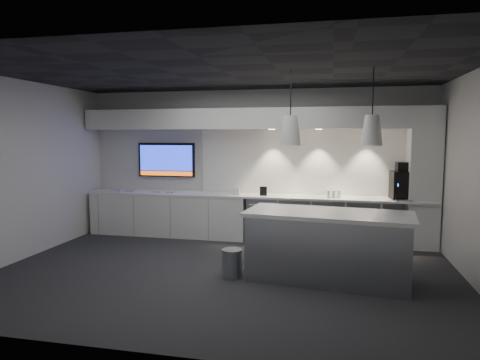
% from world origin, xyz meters
% --- Properties ---
extents(floor, '(7.00, 7.00, 0.00)m').
position_xyz_m(floor, '(0.00, 0.00, 0.00)').
color(floor, '#28282A').
rests_on(floor, ground).
extents(ceiling, '(7.00, 7.00, 0.00)m').
position_xyz_m(ceiling, '(0.00, 0.00, 3.00)').
color(ceiling, black).
rests_on(ceiling, wall_back).
extents(wall_back, '(7.00, 0.00, 7.00)m').
position_xyz_m(wall_back, '(0.00, 2.50, 1.50)').
color(wall_back, silver).
rests_on(wall_back, floor).
extents(wall_front, '(7.00, 0.00, 7.00)m').
position_xyz_m(wall_front, '(0.00, -2.50, 1.50)').
color(wall_front, silver).
rests_on(wall_front, floor).
extents(wall_left, '(0.00, 7.00, 7.00)m').
position_xyz_m(wall_left, '(-3.50, 0.00, 1.50)').
color(wall_left, silver).
rests_on(wall_left, floor).
extents(back_counter, '(6.80, 0.65, 0.04)m').
position_xyz_m(back_counter, '(0.00, 2.17, 0.88)').
color(back_counter, white).
rests_on(back_counter, left_base_cabinets).
extents(left_base_cabinets, '(3.30, 0.63, 0.86)m').
position_xyz_m(left_base_cabinets, '(-1.75, 2.17, 0.43)').
color(left_base_cabinets, white).
rests_on(left_base_cabinets, floor).
extents(fridge_unit_a, '(0.60, 0.61, 0.85)m').
position_xyz_m(fridge_unit_a, '(0.25, 2.17, 0.42)').
color(fridge_unit_a, '#93969B').
rests_on(fridge_unit_a, floor).
extents(fridge_unit_b, '(0.60, 0.61, 0.85)m').
position_xyz_m(fridge_unit_b, '(0.88, 2.17, 0.42)').
color(fridge_unit_b, '#93969B').
rests_on(fridge_unit_b, floor).
extents(fridge_unit_c, '(0.60, 0.61, 0.85)m').
position_xyz_m(fridge_unit_c, '(1.51, 2.17, 0.42)').
color(fridge_unit_c, '#93969B').
rests_on(fridge_unit_c, floor).
extents(fridge_unit_d, '(0.60, 0.61, 0.85)m').
position_xyz_m(fridge_unit_d, '(2.14, 2.17, 0.42)').
color(fridge_unit_d, '#93969B').
rests_on(fridge_unit_d, floor).
extents(backsplash, '(4.60, 0.03, 1.30)m').
position_xyz_m(backsplash, '(1.20, 2.48, 1.55)').
color(backsplash, white).
rests_on(backsplash, wall_back).
extents(soffit, '(6.90, 0.60, 0.40)m').
position_xyz_m(soffit, '(0.00, 2.20, 2.40)').
color(soffit, white).
rests_on(soffit, wall_back).
extents(column, '(0.55, 0.55, 2.60)m').
position_xyz_m(column, '(3.20, 2.20, 1.30)').
color(column, white).
rests_on(column, floor).
extents(wall_tv, '(1.25, 0.07, 0.72)m').
position_xyz_m(wall_tv, '(-1.90, 2.45, 1.56)').
color(wall_tv, black).
rests_on(wall_tv, wall_back).
extents(island, '(2.44, 1.27, 0.99)m').
position_xyz_m(island, '(1.53, 0.01, 0.50)').
color(island, '#93969B').
rests_on(island, floor).
extents(bin, '(0.37, 0.37, 0.42)m').
position_xyz_m(bin, '(0.16, -0.18, 0.21)').
color(bin, '#93969B').
rests_on(bin, floor).
extents(coffee_machine, '(0.41, 0.57, 0.69)m').
position_xyz_m(coffee_machine, '(2.83, 2.20, 1.18)').
color(coffee_machine, black).
rests_on(coffee_machine, back_counter).
extents(sign_black, '(0.14, 0.04, 0.18)m').
position_xyz_m(sign_black, '(0.25, 2.10, 0.99)').
color(sign_black, black).
rests_on(sign_black, back_counter).
extents(sign_white, '(0.18, 0.07, 0.14)m').
position_xyz_m(sign_white, '(-0.30, 2.07, 0.97)').
color(sign_white, white).
rests_on(sign_white, back_counter).
extents(cup_cluster, '(0.26, 0.16, 0.14)m').
position_xyz_m(cup_cluster, '(1.60, 2.13, 0.97)').
color(cup_cluster, white).
rests_on(cup_cluster, back_counter).
extents(tray_a, '(0.17, 0.17, 0.02)m').
position_xyz_m(tray_a, '(-2.83, 2.08, 0.91)').
color(tray_a, '#ADADAD').
rests_on(tray_a, back_counter).
extents(tray_b, '(0.18, 0.18, 0.02)m').
position_xyz_m(tray_b, '(-2.58, 2.12, 0.91)').
color(tray_b, '#ADADAD').
rests_on(tray_b, back_counter).
extents(tray_c, '(0.20, 0.20, 0.02)m').
position_xyz_m(tray_c, '(-2.02, 2.15, 0.91)').
color(tray_c, '#ADADAD').
rests_on(tray_c, back_counter).
extents(tray_d, '(0.18, 0.18, 0.02)m').
position_xyz_m(tray_d, '(-1.69, 2.11, 0.91)').
color(tray_d, '#ADADAD').
rests_on(tray_d, back_counter).
extents(pendant_left, '(0.29, 0.29, 1.12)m').
position_xyz_m(pendant_left, '(0.97, 0.01, 2.15)').
color(pendant_left, white).
rests_on(pendant_left, ceiling).
extents(pendant_right, '(0.29, 0.29, 1.12)m').
position_xyz_m(pendant_right, '(2.09, 0.01, 2.15)').
color(pendant_right, white).
rests_on(pendant_right, ceiling).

